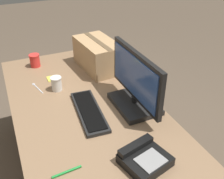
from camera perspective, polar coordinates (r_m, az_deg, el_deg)
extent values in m
plane|color=brown|center=(2.21, -4.83, -18.72)|extent=(12.00, 12.00, 0.00)
cube|color=#8C6B4C|center=(1.95, -5.30, -12.11)|extent=(1.80, 0.90, 0.71)
cube|color=black|center=(1.71, 4.91, -3.09)|extent=(0.34, 0.24, 0.03)
cylinder|color=black|center=(1.69, 4.97, -2.06)|extent=(0.04, 0.04, 0.04)
cube|color=black|center=(1.60, 5.25, 3.05)|extent=(0.57, 0.03, 0.30)
cube|color=#2D4C8C|center=(1.59, 4.72, 2.94)|extent=(0.52, 0.01, 0.25)
cube|color=black|center=(1.65, -5.10, -4.79)|extent=(0.47, 0.18, 0.02)
cube|color=black|center=(1.65, -5.12, -4.40)|extent=(0.43, 0.15, 0.01)
cube|color=black|center=(1.34, 7.22, -14.99)|extent=(0.24, 0.25, 0.05)
cube|color=black|center=(1.34, 5.20, -12.12)|extent=(0.09, 0.21, 0.03)
cube|color=gray|center=(1.30, 8.42, -15.00)|extent=(0.14, 0.15, 0.01)
cylinder|color=red|center=(2.27, -16.43, 5.97)|extent=(0.08, 0.08, 0.10)
cylinder|color=red|center=(2.25, -16.64, 7.18)|extent=(0.09, 0.09, 0.01)
cylinder|color=white|center=(1.90, -11.98, 1.13)|extent=(0.07, 0.07, 0.09)
cylinder|color=white|center=(1.87, -12.15, 2.47)|extent=(0.08, 0.08, 0.01)
cube|color=silver|center=(1.96, -15.73, 0.14)|extent=(0.15, 0.04, 0.00)
ellipsoid|color=silver|center=(2.03, -16.71, 1.14)|extent=(0.03, 0.03, 0.00)
cube|color=tan|center=(2.14, -3.08, 7.58)|extent=(0.46, 0.29, 0.23)
cube|color=brown|center=(2.09, -3.17, 10.48)|extent=(0.43, 0.08, 0.00)
cylinder|color=#198C33|center=(1.32, -9.82, -17.22)|extent=(0.02, 0.15, 0.01)
cube|color=#E5DB4C|center=(2.07, -12.75, 2.38)|extent=(0.08, 0.08, 0.01)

